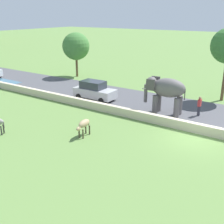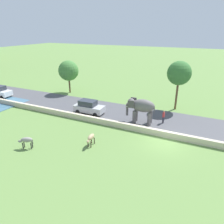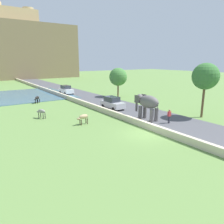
% 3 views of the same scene
% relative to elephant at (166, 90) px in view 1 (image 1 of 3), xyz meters
% --- Properties ---
extents(ground_plane, '(220.00, 220.00, 0.00)m').
position_rel_elephant_xyz_m(ground_plane, '(-3.40, -3.57, -2.04)').
color(ground_plane, '#608442').
extents(road_surface, '(7.00, 120.00, 0.06)m').
position_rel_elephant_xyz_m(road_surface, '(1.60, 16.43, -2.01)').
color(road_surface, '#4C4C51').
rests_on(road_surface, ground).
extents(barrier_wall, '(0.40, 110.00, 0.68)m').
position_rel_elephant_xyz_m(barrier_wall, '(-2.20, 14.43, -1.70)').
color(barrier_wall, beige).
rests_on(barrier_wall, ground).
extents(elephant, '(1.66, 3.53, 2.99)m').
position_rel_elephant_xyz_m(elephant, '(0.00, 0.00, 0.00)').
color(elephant, '#605B5B').
rests_on(elephant, ground).
extents(person_beside_elephant, '(0.36, 0.22, 1.63)m').
position_rel_elephant_xyz_m(person_beside_elephant, '(1.06, -2.48, -1.16)').
color(person_beside_elephant, '#33333D').
rests_on(person_beside_elephant, ground).
extents(car_silver, '(1.87, 4.04, 1.80)m').
position_rel_elephant_xyz_m(car_silver, '(0.02, 7.13, -1.14)').
color(car_silver, '#B7B7BC').
rests_on(car_silver, ground).
extents(cow_tan, '(1.41, 0.53, 1.15)m').
position_rel_elephant_xyz_m(cow_tan, '(-6.99, 2.66, -1.20)').
color(cow_tan, tan).
rests_on(cow_tan, ground).
extents(tree_mid, '(3.39, 3.39, 5.53)m').
position_rel_elephant_xyz_m(tree_mid, '(6.92, 15.20, 1.78)').
color(tree_mid, brown).
rests_on(tree_mid, ground).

